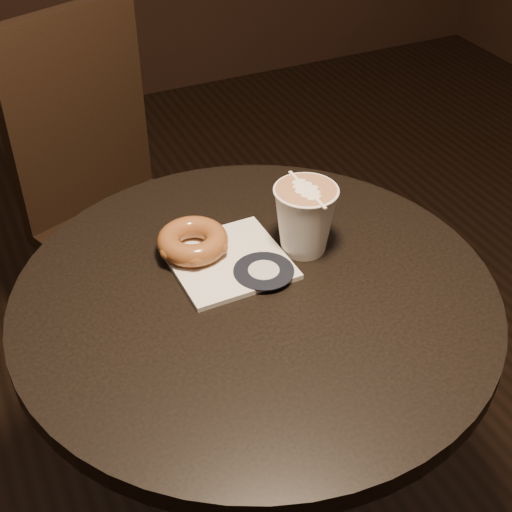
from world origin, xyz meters
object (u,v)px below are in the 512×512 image
chair (107,186)px  pastry_bag (228,261)px  latte_cup (305,219)px  cafe_table (255,384)px  doughnut (193,241)px

chair → pastry_bag: (0.03, -0.67, 0.24)m
pastry_bag → latte_cup: 0.13m
cafe_table → chair: bearing=93.2°
chair → cafe_table: bearing=-108.0°
cafe_table → pastry_bag: pastry_bag is taller
chair → doughnut: bearing=-112.0°
pastry_bag → doughnut: doughnut is taller
pastry_bag → latte_cup: latte_cup is taller
chair → pastry_bag: bearing=-108.6°
cafe_table → pastry_bag: 0.22m
pastry_bag → latte_cup: (0.12, -0.02, 0.05)m
cafe_table → pastry_bag: (-0.01, 0.07, 0.20)m
cafe_table → doughnut: (-0.05, 0.12, 0.22)m
doughnut → chair: bearing=89.2°
cafe_table → pastry_bag: bearing=98.7°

